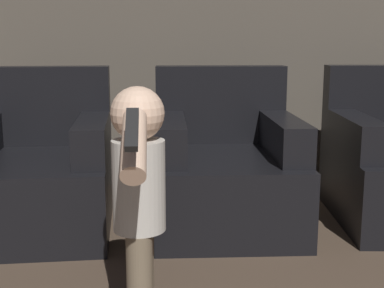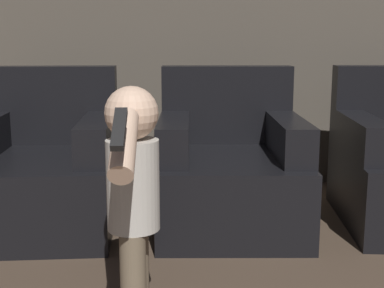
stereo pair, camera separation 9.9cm
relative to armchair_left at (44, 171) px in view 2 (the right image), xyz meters
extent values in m
cube|color=black|center=(0.00, -0.06, -0.10)|extent=(0.81, 0.95, 0.40)
cube|color=black|center=(-0.01, 0.32, 0.33)|extent=(0.78, 0.19, 0.46)
cube|color=black|center=(0.31, -0.04, 0.20)|extent=(0.19, 0.76, 0.20)
cube|color=black|center=(1.02, -0.06, -0.10)|extent=(0.79, 0.93, 0.40)
cube|color=black|center=(1.03, 0.32, 0.33)|extent=(0.77, 0.18, 0.46)
cube|color=black|center=(0.72, -0.05, 0.20)|extent=(0.18, 0.76, 0.20)
cube|color=black|center=(1.33, -0.06, 0.20)|extent=(0.18, 0.76, 0.20)
cube|color=black|center=(1.74, -0.03, 0.20)|extent=(0.22, 0.77, 0.20)
cylinder|color=brown|center=(0.58, -1.09, -0.13)|extent=(0.09, 0.09, 0.34)
cylinder|color=brown|center=(0.58, -0.99, -0.13)|extent=(0.09, 0.09, 0.34)
cylinder|color=#B7B2A8|center=(0.58, -1.04, 0.20)|extent=(0.19, 0.19, 0.32)
sphere|color=beige|center=(0.58, -1.04, 0.46)|extent=(0.19, 0.19, 0.19)
cylinder|color=beige|center=(0.58, -0.92, 0.19)|extent=(0.08, 0.08, 0.27)
cylinder|color=beige|center=(0.57, -1.27, 0.39)|extent=(0.08, 0.27, 0.20)
cube|color=black|center=(0.57, -1.39, 0.46)|extent=(0.04, 0.16, 0.10)
camera|label=1|loc=(0.64, -2.86, 0.70)|focal=50.00mm
camera|label=2|loc=(0.74, -2.87, 0.70)|focal=50.00mm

